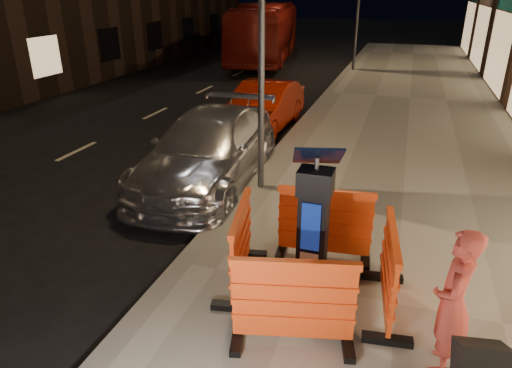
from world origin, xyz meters
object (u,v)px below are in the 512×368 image
(barrier_back, at_px, (325,224))
(bus_doubledecker, at_px, (265,60))
(parking_kiosk, at_px, (313,228))
(barrier_bldgside, at_px, (389,271))
(barrier_front, at_px, (294,303))
(car_red, at_px, (263,129))
(barrier_kerbside, at_px, (241,246))
(man, at_px, (453,303))
(car_silver, at_px, (210,182))

(barrier_back, height_order, bus_doubledecker, bus_doubledecker)
(barrier_back, distance_m, bus_doubledecker, 20.97)
(parking_kiosk, relative_size, barrier_bldgside, 1.40)
(barrier_front, relative_size, bus_doubledecker, 0.13)
(barrier_back, distance_m, car_red, 7.24)
(parking_kiosk, bearing_deg, car_red, 102.79)
(parking_kiosk, xyz_separation_m, barrier_back, (0.00, 0.95, -0.43))
(barrier_back, height_order, barrier_bldgside, same)
(barrier_bldgside, relative_size, bus_doubledecker, 0.13)
(barrier_back, relative_size, barrier_bldgside, 1.00)
(barrier_front, xyz_separation_m, barrier_back, (0.00, 1.90, 0.00))
(barrier_front, xyz_separation_m, barrier_kerbside, (-0.95, 0.95, 0.00))
(barrier_bldgside, height_order, man, man)
(car_silver, bearing_deg, man, -45.82)
(car_red, bearing_deg, car_silver, -87.51)
(car_silver, xyz_separation_m, man, (4.47, -4.17, 0.97))
(barrier_back, xyz_separation_m, barrier_kerbside, (-0.95, -0.95, 0.00))
(barrier_back, bearing_deg, barrier_kerbside, -140.72)
(barrier_bldgside, height_order, bus_doubledecker, bus_doubledecker)
(barrier_bldgside, bearing_deg, car_silver, 41.95)
(barrier_bldgside, bearing_deg, car_red, 20.78)
(barrier_front, bearing_deg, car_silver, 110.03)
(bus_doubledecker, bearing_deg, barrier_kerbside, -82.94)
(barrier_front, bearing_deg, barrier_bldgside, 31.28)
(barrier_kerbside, height_order, bus_doubledecker, bus_doubledecker)
(barrier_front, distance_m, barrier_kerbside, 1.34)
(man, bearing_deg, parking_kiosk, -106.26)
(barrier_front, bearing_deg, barrier_kerbside, 121.28)
(car_silver, height_order, car_red, car_silver)
(barrier_front, height_order, car_red, barrier_front)
(parking_kiosk, distance_m, car_silver, 4.59)
(barrier_back, bearing_deg, car_red, 108.57)
(bus_doubledecker, bearing_deg, man, -77.46)
(barrier_front, height_order, barrier_bldgside, same)
(barrier_kerbside, xyz_separation_m, car_red, (-2.01, 7.51, -0.70))
(parking_kiosk, xyz_separation_m, barrier_front, (0.00, -0.95, -0.43))
(man, bearing_deg, barrier_front, -73.89)
(car_silver, bearing_deg, car_red, 88.14)
(barrier_back, xyz_separation_m, barrier_bldgside, (0.95, -0.95, 0.00))
(barrier_bldgside, bearing_deg, barrier_back, 38.28)
(barrier_back, xyz_separation_m, car_red, (-2.96, 6.56, -0.70))
(car_silver, distance_m, car_red, 4.14)
(barrier_kerbside, bearing_deg, car_silver, 19.17)
(parking_kiosk, relative_size, man, 1.20)
(car_silver, height_order, man, man)
(car_red, height_order, man, man)
(barrier_front, relative_size, barrier_back, 1.00)
(barrier_front, distance_m, car_red, 8.99)
(barrier_front, bearing_deg, parking_kiosk, 76.28)
(barrier_bldgside, bearing_deg, man, -148.21)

